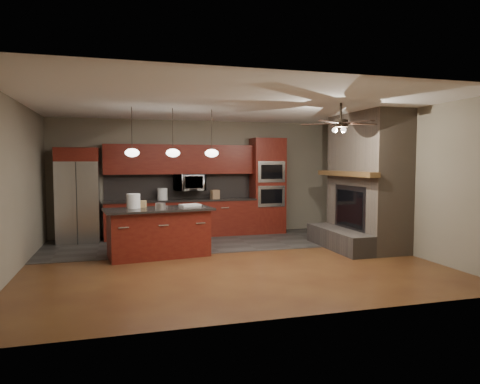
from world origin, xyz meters
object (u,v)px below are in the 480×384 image
object	(u,v)px
paint_can	(160,206)
cardboard_box	(140,204)
counter_bucket	(162,194)
kitchen_island	(159,232)
counter_box	(215,194)
paint_tray	(190,205)
white_bucket	(133,201)
oven_tower	(267,186)
refrigerator	(78,195)
microwave	(189,182)

from	to	relation	value
paint_can	cardboard_box	distance (m)	0.59
cardboard_box	counter_bucket	size ratio (longest dim) A/B	0.74
kitchen_island	counter_box	xyz separation A→B (m)	(1.52, 2.00, 0.54)
cardboard_box	paint_tray	bearing A→B (deg)	15.75
counter_box	white_bucket	bearing A→B (deg)	-152.50
paint_tray	counter_bucket	world-z (taller)	counter_bucket
oven_tower	counter_bucket	xyz separation A→B (m)	(-2.62, 0.01, -0.16)
white_bucket	cardboard_box	bearing A→B (deg)	42.27
refrigerator	counter_bucket	xyz separation A→B (m)	(1.86, 0.08, -0.01)
paint_can	refrigerator	bearing A→B (deg)	126.21
white_bucket	paint_can	world-z (taller)	white_bucket
counter_bucket	paint_tray	bearing A→B (deg)	-78.64
microwave	cardboard_box	size ratio (longest dim) A/B	3.61
kitchen_island	paint_can	bearing A→B (deg)	-94.22
refrigerator	paint_tray	xyz separation A→B (m)	(2.23, -1.74, -0.11)
kitchen_island	counter_box	size ratio (longest dim) A/B	9.77
kitchen_island	cardboard_box	world-z (taller)	cardboard_box
microwave	cardboard_box	world-z (taller)	microwave
paint_can	paint_tray	xyz separation A→B (m)	(0.62, 0.46, -0.04)
kitchen_island	microwave	bearing A→B (deg)	58.98
paint_tray	microwave	bearing A→B (deg)	65.12
counter_box	microwave	bearing A→B (deg)	154.76
oven_tower	cardboard_box	distance (m)	3.68
paint_can	kitchen_island	bearing A→B (deg)	93.38
paint_can	counter_box	world-z (taller)	counter_box
paint_can	counter_bucket	world-z (taller)	counter_bucket
microwave	paint_can	bearing A→B (deg)	-111.04
kitchen_island	paint_tray	size ratio (longest dim) A/B	5.50
microwave	kitchen_island	bearing A→B (deg)	-113.42
refrigerator	paint_can	world-z (taller)	refrigerator
paint_can	counter_box	distance (m)	2.69
paint_tray	counter_box	size ratio (longest dim) A/B	1.78
microwave	paint_can	world-z (taller)	microwave
white_bucket	paint_tray	distance (m)	1.10
oven_tower	cardboard_box	xyz separation A→B (m)	(-3.21, -1.79, -0.21)
cardboard_box	counter_box	xyz separation A→B (m)	(1.84, 1.75, 0.02)
oven_tower	refrigerator	size ratio (longest dim) A/B	1.13
counter_box	paint_tray	bearing A→B (deg)	-132.68
white_bucket	oven_tower	bearing A→B (deg)	29.81
kitchen_island	white_bucket	size ratio (longest dim) A/B	7.64
oven_tower	paint_tray	distance (m)	2.90
paint_tray	cardboard_box	world-z (taller)	cardboard_box
refrigerator	oven_tower	bearing A→B (deg)	0.94
cardboard_box	counter_bucket	distance (m)	1.89
microwave	cardboard_box	xyz separation A→B (m)	(-1.23, -1.85, -0.32)
kitchen_island	counter_box	world-z (taller)	counter_box
oven_tower	counter_bucket	world-z (taller)	oven_tower
oven_tower	refrigerator	xyz separation A→B (m)	(-4.48, -0.07, -0.14)
paint_tray	counter_box	bearing A→B (deg)	46.90
microwave	paint_can	xyz separation A→B (m)	(-0.90, -2.33, -0.32)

